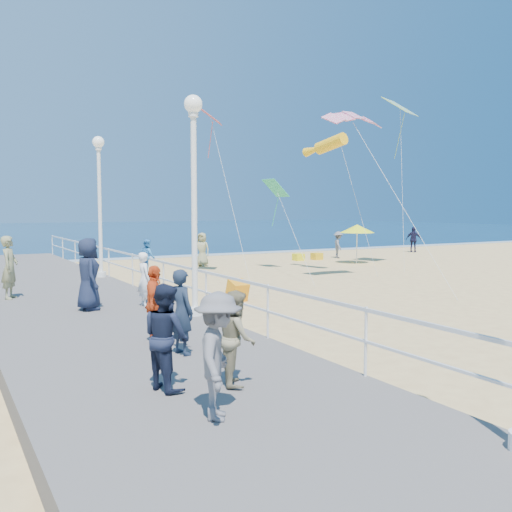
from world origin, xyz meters
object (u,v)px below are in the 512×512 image
beach_walker_c (202,249)px  box_kite (237,292)px  spectator_4 (88,274)px  beach_walker_b (414,240)px  toddler_held (148,256)px  spectator_2 (218,356)px  beach_umbrella (357,229)px  beach_chair_right (298,257)px  lamp_post_mid (194,182)px  woman_holding_toddler (144,279)px  spectator_7 (166,337)px  spectator_3 (154,304)px  lamp_post_far (99,191)px  spectator_6 (10,267)px  beach_walker_a (338,245)px  beach_chair_left (317,256)px  spectator_0 (182,312)px  spectator_1 (237,338)px

beach_walker_c → box_kite: (-3.62, -10.90, -0.58)m
spectator_4 → beach_walker_b: size_ratio=1.07×
toddler_held → spectator_2: toddler_held is taller
beach_umbrella → beach_chair_right: size_ratio=3.89×
beach_chair_right → spectator_2: bearing=-125.9°
lamp_post_mid → toddler_held: bearing=103.2°
woman_holding_toddler → spectator_7: spectator_7 is taller
toddler_held → beach_walker_b: 27.41m
spectator_3 → beach_chair_right: spectator_3 is taller
spectator_3 → lamp_post_mid: bearing=-13.5°
spectator_2 → beach_umbrella: bearing=-13.3°
lamp_post_far → spectator_2: lamp_post_far is taller
spectator_4 → beach_walker_b: bearing=-59.8°
beach_walker_c → toddler_held: bearing=-68.4°
lamp_post_mid → beach_walker_b: bearing=34.5°
lamp_post_far → beach_walker_c: size_ratio=3.03×
spectator_2 → spectator_6: spectator_6 is taller
beach_walker_b → spectator_6: bearing=71.5°
beach_umbrella → beach_walker_c: bearing=160.5°
toddler_held → spectator_2: bearing=165.7°
lamp_post_mid → spectator_4: size_ratio=2.85×
spectator_2 → beach_chair_right: bearing=-5.8°
beach_walker_a → box_kite: beach_walker_a is taller
beach_walker_a → beach_chair_right: size_ratio=2.95×
spectator_6 → beach_chair_left: bearing=-37.3°
lamp_post_mid → beach_umbrella: lamp_post_mid is taller
beach_walker_a → lamp_post_mid: bearing=160.3°
spectator_0 → beach_walker_c: size_ratio=0.88×
spectator_7 → beach_walker_c: 21.53m
lamp_post_far → spectator_1: 14.69m
spectator_6 → lamp_post_far: bearing=-18.0°
spectator_3 → box_kite: (4.82, 5.72, -0.86)m
woman_holding_toddler → spectator_6: 4.32m
toddler_held → beach_chair_left: 19.18m
lamp_post_mid → woman_holding_toddler: lamp_post_mid is taller
spectator_4 → beach_walker_a: size_ratio=1.15×
spectator_2 → box_kite: 11.42m
spectator_4 → beach_walker_b: (25.25, 13.87, -0.46)m
spectator_0 → box_kite: (4.68, 6.80, -0.87)m
spectator_0 → beach_walker_c: spectator_0 is taller
spectator_7 → lamp_post_far: bearing=-24.5°
lamp_post_far → woman_holding_toddler: lamp_post_far is taller
spectator_7 → beach_walker_a: (18.44, 19.83, -0.36)m
spectator_3 → beach_chair_right: size_ratio=2.77×
spectator_3 → beach_chair_right: (14.63, 16.86, -0.96)m
spectator_7 → woman_holding_toddler: bearing=-29.9°
spectator_2 → spectator_7: spectator_2 is taller
spectator_2 → beach_walker_c: bearing=6.6°
spectator_4 → spectator_7: (-0.55, -7.10, -0.16)m
spectator_4 → beach_walker_a: (17.89, 12.72, -0.52)m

